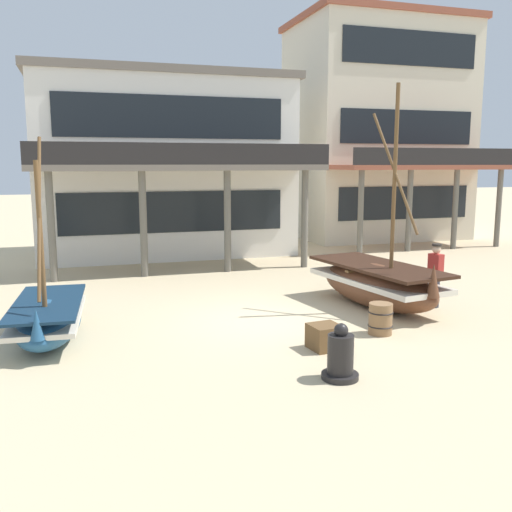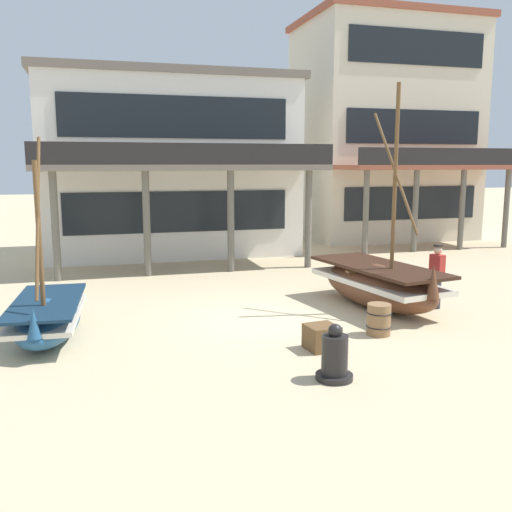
# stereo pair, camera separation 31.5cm
# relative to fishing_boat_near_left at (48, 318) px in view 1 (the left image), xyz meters

# --- Properties ---
(ground_plane) EXTENTS (120.00, 120.00, 0.00)m
(ground_plane) POSITION_rel_fishing_boat_near_left_xyz_m (5.01, 0.15, -0.48)
(ground_plane) COLOR #CCB78E
(fishing_boat_near_left) EXTENTS (1.59, 3.52, 4.30)m
(fishing_boat_near_left) POSITION_rel_fishing_boat_near_left_xyz_m (0.00, 0.00, 0.00)
(fishing_boat_near_left) COLOR #23517A
(fishing_boat_near_left) RESTS_ON ground
(fishing_boat_centre_large) EXTENTS (2.32, 4.36, 5.66)m
(fishing_boat_centre_large) POSITION_rel_fishing_boat_near_left_xyz_m (8.13, 0.43, 0.15)
(fishing_boat_centre_large) COLOR brown
(fishing_boat_centre_large) RESTS_ON ground
(fisherman_by_hull) EXTENTS (0.30, 0.40, 1.68)m
(fisherman_by_hull) POSITION_rel_fishing_boat_near_left_xyz_m (9.54, -0.05, 0.35)
(fisherman_by_hull) COLOR #33333D
(fisherman_by_hull) RESTS_ON ground
(capstan_winch) EXTENTS (0.66, 0.66, 1.01)m
(capstan_winch) POSITION_rel_fishing_boat_near_left_xyz_m (4.99, -3.86, -0.08)
(capstan_winch) COLOR black
(capstan_winch) RESTS_ON ground
(wooden_barrel) EXTENTS (0.56, 0.56, 0.70)m
(wooden_barrel) POSITION_rel_fishing_boat_near_left_xyz_m (6.99, -1.74, -0.13)
(wooden_barrel) COLOR olive
(wooden_barrel) RESTS_ON ground
(cargo_crate) EXTENTS (0.67, 0.67, 0.51)m
(cargo_crate) POSITION_rel_fishing_boat_near_left_xyz_m (5.41, -2.30, -0.23)
(cargo_crate) COLOR brown
(cargo_crate) RESTS_ON ground
(harbor_building_main) EXTENTS (10.45, 8.11, 7.29)m
(harbor_building_main) POSITION_rel_fishing_boat_near_left_xyz_m (4.17, 11.28, 3.17)
(harbor_building_main) COLOR white
(harbor_building_main) RESTS_ON ground
(harbor_building_annex) EXTENTS (8.37, 8.65, 10.69)m
(harbor_building_annex) POSITION_rel_fishing_boat_near_left_xyz_m (15.29, 13.63, 4.86)
(harbor_building_annex) COLOR beige
(harbor_building_annex) RESTS_ON ground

